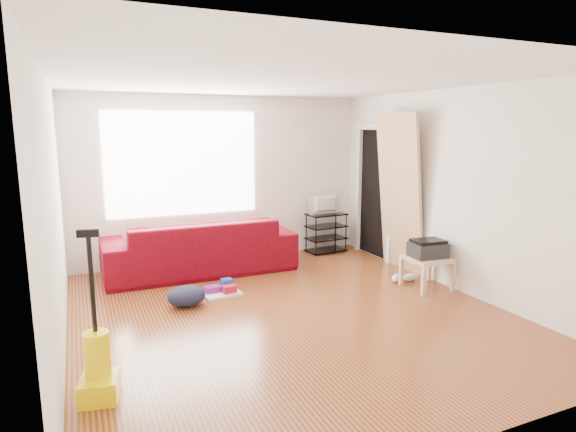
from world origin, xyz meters
name	(u,v)px	position (x,y,z in m)	size (l,w,h in m)	color
room	(290,199)	(0.07, 0.15, 1.25)	(4.51, 5.01, 2.51)	#4D2E10
sofa	(201,271)	(-0.52, 1.95, 0.00)	(2.62, 1.02, 0.77)	#480006
tv_stand	(326,232)	(1.65, 2.22, 0.33)	(0.67, 0.41, 0.64)	black
tv	(327,204)	(1.65, 2.22, 0.80)	(0.55, 0.07, 0.32)	black
side_table	(427,262)	(1.95, 0.08, 0.34)	(0.51, 0.51, 0.41)	beige
printer	(428,249)	(1.95, 0.08, 0.52)	(0.46, 0.37, 0.22)	black
bucket	(214,277)	(-0.41, 1.60, 0.00)	(0.28, 0.28, 0.28)	#143F9F
toilet_paper	(216,263)	(-0.38, 1.63, 0.20)	(0.12, 0.12, 0.11)	white
cleaning_tray	(221,290)	(-0.51, 0.91, 0.05)	(0.49, 0.41, 0.16)	white
backpack	(187,306)	(-0.99, 0.67, 0.00)	(0.43, 0.35, 0.24)	black
sneakers	(403,278)	(1.85, 0.42, 0.05)	(0.43, 0.23, 0.10)	white
vacuum	(98,368)	(-2.00, -0.95, 0.24)	(0.32, 0.35, 1.29)	#F9DC00
door_panel	(396,268)	(2.13, 0.95, 0.00)	(0.04, 0.90, 2.24)	tan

